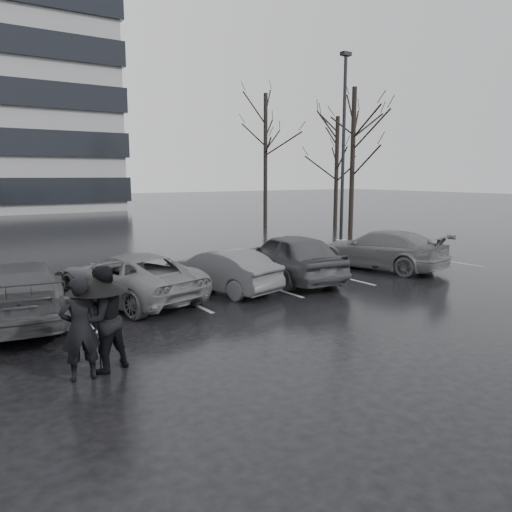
{
  "coord_description": "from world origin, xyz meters",
  "views": [
    {
      "loc": [
        -7.77,
        -10.34,
        3.31
      ],
      "look_at": [
        -0.29,
        1.0,
        1.1
      ],
      "focal_mm": 35.0,
      "sensor_mm": 36.0,
      "label": 1
    }
  ],
  "objects": [
    {
      "name": "pedestrian_right",
      "position": [
        -5.47,
        -2.12,
        0.91
      ],
      "size": [
        1.05,
        0.93,
        1.81
      ],
      "primitive_type": "imported",
      "rotation": [
        0.0,
        0.0,
        3.46
      ],
      "color": "black",
      "rests_on": "ground"
    },
    {
      "name": "car_east",
      "position": [
        5.58,
        1.88,
        0.69
      ],
      "size": [
        3.08,
        5.09,
        1.38
      ],
      "primitive_type": "imported",
      "rotation": [
        0.0,
        0.0,
        3.4
      ],
      "color": "#48484A",
      "rests_on": "ground"
    },
    {
      "name": "lamp_post",
      "position": [
        9.01,
        7.56,
        4.08
      ],
      "size": [
        0.49,
        0.49,
        8.92
      ],
      "rotation": [
        0.0,
        0.0,
        0.17
      ],
      "color": "gray",
      "rests_on": "ground"
    },
    {
      "name": "car_west_c",
      "position": [
        -6.16,
        1.81,
        0.69
      ],
      "size": [
        2.61,
        4.96,
        1.37
      ],
      "primitive_type": "imported",
      "rotation": [
        0.0,
        0.0,
        2.99
      ],
      "color": "black",
      "rests_on": "ground"
    },
    {
      "name": "pedestrian_left",
      "position": [
        -5.88,
        -2.31,
        0.86
      ],
      "size": [
        0.66,
        0.46,
        1.72
      ],
      "primitive_type": "imported",
      "rotation": [
        0.0,
        0.0,
        3.07
      ],
      "color": "black",
      "rests_on": "ground"
    },
    {
      "name": "tree_east",
      "position": [
        12.0,
        10.0,
        4.0
      ],
      "size": [
        0.26,
        0.26,
        8.0
      ],
      "primitive_type": "cylinder",
      "color": "black",
      "rests_on": "ground"
    },
    {
      "name": "car_main",
      "position": [
        1.66,
        2.03,
        0.76
      ],
      "size": [
        2.3,
        4.66,
        1.53
      ],
      "primitive_type": "imported",
      "rotation": [
        0.0,
        0.0,
        3.03
      ],
      "color": "black",
      "rests_on": "ground"
    },
    {
      "name": "stall_stripes",
      "position": [
        -0.8,
        2.5,
        0.0
      ],
      "size": [
        19.72,
        5.0,
        0.0
      ],
      "color": "#959597",
      "rests_on": "ground"
    },
    {
      "name": "tree_ne",
      "position": [
        14.5,
        14.0,
        3.5
      ],
      "size": [
        0.26,
        0.26,
        7.0
      ],
      "primitive_type": "cylinder",
      "color": "black",
      "rests_on": "ground"
    },
    {
      "name": "car_west_a",
      "position": [
        -0.87,
        1.95,
        0.61
      ],
      "size": [
        2.24,
        3.92,
        1.22
      ],
      "primitive_type": "imported",
      "rotation": [
        0.0,
        0.0,
        3.41
      ],
      "color": "#303033",
      "rests_on": "ground"
    },
    {
      "name": "car_west_b",
      "position": [
        -3.46,
        2.31,
        0.64
      ],
      "size": [
        3.21,
        5.01,
        1.29
      ],
      "primitive_type": "imported",
      "rotation": [
        0.0,
        0.0,
        3.39
      ],
      "color": "#48484A",
      "rests_on": "ground"
    },
    {
      "name": "ground",
      "position": [
        0.0,
        0.0,
        0.0
      ],
      "size": [
        160.0,
        160.0,
        0.0
      ],
      "primitive_type": "plane",
      "color": "black",
      "rests_on": "ground"
    },
    {
      "name": "tree_north",
      "position": [
        11.0,
        17.0,
        4.25
      ],
      "size": [
        0.26,
        0.26,
        8.5
      ],
      "primitive_type": "cylinder",
      "color": "black",
      "rests_on": "ground"
    },
    {
      "name": "umbrella",
      "position": [
        -5.54,
        -2.19,
        1.53
      ],
      "size": [
        0.99,
        0.99,
        1.68
      ],
      "color": "black",
      "rests_on": "ground"
    }
  ]
}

